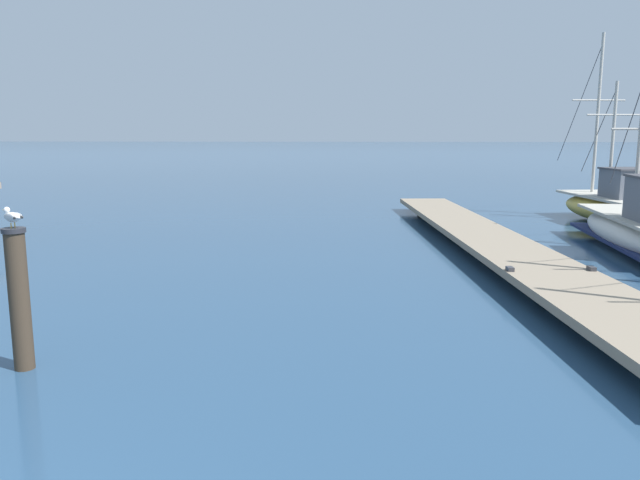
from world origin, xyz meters
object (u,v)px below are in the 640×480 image
perched_seagull (12,217)px  mooring_piling (19,297)px  fishing_boat_2 (613,204)px  fishing_boat_0 (639,229)px

perched_seagull → mooring_piling: bearing=149.3°
fishing_boat_2 → perched_seagull: size_ratio=20.10×
fishing_boat_2 → mooring_piling: size_ratio=3.70×
fishing_boat_0 → mooring_piling: 14.70m
fishing_boat_0 → mooring_piling: fishing_boat_0 is taller
fishing_boat_0 → fishing_boat_2: size_ratio=0.95×
fishing_boat_0 → perched_seagull: 14.76m
mooring_piling → perched_seagull: 1.06m
fishing_boat_0 → mooring_piling: size_ratio=3.49×
fishing_boat_0 → fishing_boat_2: fishing_boat_2 is taller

